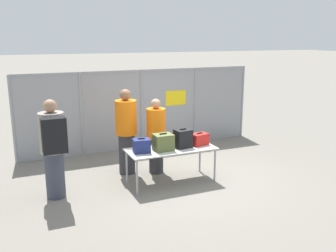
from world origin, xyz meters
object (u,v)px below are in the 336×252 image
inspection_table (171,151)px  suitcase_olive (163,142)px  suitcase_navy (141,146)px  traveler_hooded (53,146)px  security_worker_near (156,135)px  security_worker_far (126,131)px  suitcase_black (183,138)px  suitcase_red (200,139)px  utility_trailer (166,112)px

inspection_table → suitcase_olive: 0.29m
suitcase_navy → traveler_hooded: bearing=175.6°
suitcase_navy → security_worker_near: security_worker_near is taller
traveler_hooded → security_worker_far: 1.79m
suitcase_black → traveler_hooded: 2.55m
suitcase_navy → security_worker_far: size_ratio=0.19×
inspection_table → traveler_hooded: (-2.28, 0.12, 0.35)m
suitcase_olive → suitcase_black: suitcase_black is taller
suitcase_red → traveler_hooded: 2.95m
security_worker_near → inspection_table: bearing=110.7°
suitcase_olive → security_worker_near: security_worker_near is taller
suitcase_olive → suitcase_black: size_ratio=0.96×
suitcase_navy → suitcase_red: 1.30m
suitcase_olive → security_worker_near: bearing=79.9°
inspection_table → suitcase_olive: suitcase_olive is taller
suitcase_navy → suitcase_black: suitcase_black is taller
inspection_table → suitcase_red: suitcase_red is taller
security_worker_near → utility_trailer: (2.07, 4.35, -0.45)m
suitcase_olive → utility_trailer: 5.53m
suitcase_navy → utility_trailer: bearing=62.2°
suitcase_black → security_worker_near: 0.75m
suitcase_black → utility_trailer: suitcase_black is taller
traveler_hooded → suitcase_olive: bearing=8.1°
traveler_hooded → security_worker_near: bearing=26.3°
suitcase_olive → suitcase_black: 0.45m
suitcase_navy → security_worker_near: size_ratio=0.22×
utility_trailer → suitcase_red: bearing=-105.1°
security_worker_near → suitcase_navy: bearing=64.7°
inspection_table → security_worker_near: security_worker_near is taller
suitcase_red → suitcase_navy: bearing=-179.1°
suitcase_black → inspection_table: bearing=177.2°
suitcase_red → inspection_table: bearing=-179.1°
suitcase_red → traveler_hooded: size_ratio=0.21×
security_worker_far → utility_trailer: size_ratio=0.49×
inspection_table → suitcase_black: bearing=-2.8°
suitcase_black → suitcase_red: suitcase_black is taller
suitcase_red → utility_trailer: bearing=74.9°
suitcase_olive → suitcase_black: (0.45, 0.03, 0.02)m
traveler_hooded → security_worker_near: traveler_hooded is taller
suitcase_navy → suitcase_olive: (0.45, -0.03, 0.03)m
suitcase_black → traveler_hooded: traveler_hooded is taller
inspection_table → utility_trailer: inspection_table is taller
security_worker_near → security_worker_far: security_worker_far is taller
traveler_hooded → security_worker_near: size_ratio=1.12×
inspection_table → suitcase_navy: size_ratio=5.06×
suitcase_navy → inspection_table: bearing=0.8°
security_worker_near → suitcase_black: bearing=130.8°
traveler_hooded → utility_trailer: (4.29, 4.89, -0.62)m
traveler_hooded → utility_trailer: size_ratio=0.49×
suitcase_black → suitcase_red: size_ratio=1.02×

